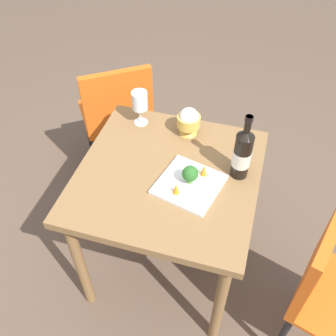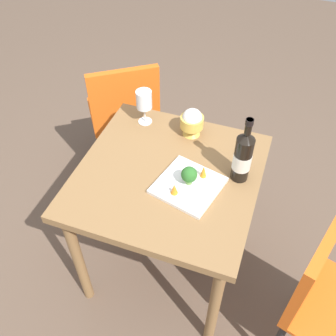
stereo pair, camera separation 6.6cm
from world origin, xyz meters
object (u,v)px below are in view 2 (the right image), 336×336
chair_near_window (326,290)px  wine_bottle (243,156)px  carrot_garnish_right (204,171)px  serving_plate (188,185)px  chair_by_wall (124,110)px  rice_bowl (192,122)px  carrot_garnish_left (174,189)px  broccoli_floret (189,175)px  wine_glass (144,100)px

chair_near_window → wine_bottle: 0.62m
chair_near_window → carrot_garnish_right: chair_near_window is taller
serving_plate → chair_by_wall: bearing=43.4°
rice_bowl → carrot_garnish_left: (-0.39, -0.05, -0.03)m
broccoli_floret → carrot_garnish_left: (-0.07, 0.04, -0.02)m
chair_by_wall → rice_bowl: size_ratio=6.00×
carrot_garnish_left → carrot_garnish_right: size_ratio=0.86×
chair_near_window → wine_glass: 1.13m
wine_glass → rice_bowl: wine_glass is taller
wine_bottle → carrot_garnish_right: 0.17m
wine_glass → carrot_garnish_left: 0.50m
rice_bowl → carrot_garnish_left: size_ratio=2.78×
chair_near_window → broccoli_floret: bearing=-87.0°
serving_plate → carrot_garnish_left: (-0.07, 0.04, 0.03)m
wine_bottle → carrot_garnish_left: bearing=130.1°
chair_near_window → carrot_garnish_right: (0.22, 0.59, 0.26)m
chair_by_wall → serving_plate: size_ratio=2.81×
serving_plate → wine_bottle: bearing=-56.0°
chair_by_wall → rice_bowl: (-0.31, -0.51, 0.29)m
wine_bottle → chair_near_window: bearing=-122.1°
rice_bowl → chair_near_window: bearing=-123.6°
broccoli_floret → chair_by_wall: bearing=43.7°
chair_near_window → wine_bottle: bearing=-105.0°
chair_near_window → carrot_garnish_left: (0.09, 0.67, 0.26)m
serving_plate → wine_glass: bearing=44.6°
chair_by_wall → wine_bottle: (-0.51, -0.79, 0.34)m
rice_bowl → chair_by_wall: bearing=59.1°
serving_plate → broccoli_floret: bearing=4.8°
wine_bottle → serving_plate: wine_bottle is taller
chair_by_wall → carrot_garnish_left: 0.93m
rice_bowl → broccoli_floret: bearing=-164.7°
broccoli_floret → carrot_garnish_left: bearing=151.3°
wine_bottle → rice_bowl: wine_bottle is taller
chair_by_wall → broccoli_floret: bearing=-81.6°
carrot_garnish_right → chair_near_window: bearing=-110.3°
carrot_garnish_left → carrot_garnish_right: carrot_garnish_right is taller
chair_near_window → serving_plate: size_ratio=2.81×
chair_by_wall → carrot_garnish_left: bearing=-86.6°
chair_by_wall → serving_plate: 0.90m
serving_plate → carrot_garnish_right: (0.07, -0.04, 0.04)m
rice_bowl → wine_bottle: bearing=-125.9°
rice_bowl → serving_plate: size_ratio=0.47×
chair_by_wall → wine_glass: wine_glass is taller
wine_glass → rice_bowl: bearing=-92.1°
broccoli_floret → carrot_garnish_left: size_ratio=1.68×
wine_glass → carrot_garnish_left: bearing=-144.0°
rice_bowl → carrot_garnish_right: size_ratio=2.39×
chair_near_window → chair_by_wall: bearing=-105.4°
chair_near_window → serving_plate: bearing=-86.4°
serving_plate → carrot_garnish_left: carrot_garnish_left is taller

